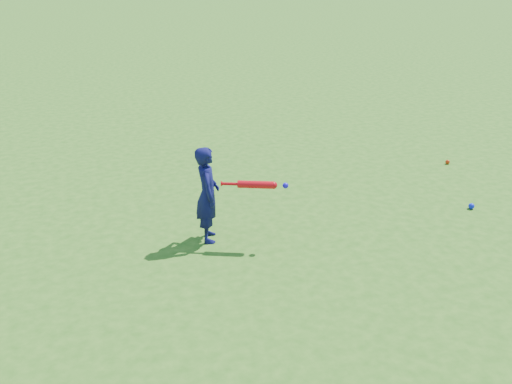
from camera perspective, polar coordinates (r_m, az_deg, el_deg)
The scene contains 5 objects.
ground at distance 6.56m, azimuth -4.29°, elevation -2.51°, with size 80.00×80.00×0.00m, color #2F6818.
child at distance 5.87m, azimuth -4.87°, elevation -0.25°, with size 0.37×0.24×1.02m, color #0F0F46.
ground_ball_red at distance 8.63m, azimuth 18.61°, elevation 2.87°, with size 0.06×0.06×0.06m, color red.
ground_ball_blue at distance 7.20m, azimuth 20.73°, elevation -1.33°, with size 0.07×0.07×0.07m, color #0D1CE4.
bat_swing at distance 5.71m, azimuth 0.26°, elevation 0.73°, with size 0.65×0.29×0.08m.
Camera 1 is at (-1.21, -5.81, 2.80)m, focal length 40.00 mm.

